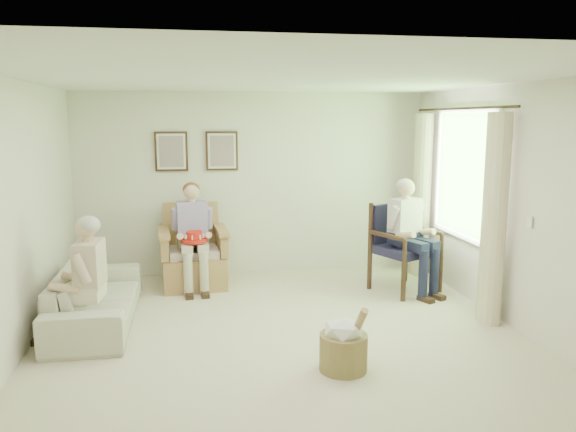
# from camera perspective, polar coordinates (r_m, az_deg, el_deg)

# --- Properties ---
(floor) EXTENTS (5.50, 5.50, 0.00)m
(floor) POSITION_cam_1_polar(r_m,az_deg,el_deg) (5.79, -0.34, -12.76)
(floor) COLOR beige
(floor) RESTS_ON ground
(back_wall) EXTENTS (5.00, 0.04, 2.60)m
(back_wall) POSITION_cam_1_polar(r_m,az_deg,el_deg) (8.13, -3.51, 3.28)
(back_wall) COLOR silver
(back_wall) RESTS_ON ground
(front_wall) EXTENTS (5.00, 0.04, 2.60)m
(front_wall) POSITION_cam_1_polar(r_m,az_deg,el_deg) (2.83, 8.86, -9.40)
(front_wall) COLOR silver
(front_wall) RESTS_ON ground
(left_wall) EXTENTS (0.04, 5.50, 2.60)m
(left_wall) POSITION_cam_1_polar(r_m,az_deg,el_deg) (5.60, -26.48, -0.72)
(left_wall) COLOR silver
(left_wall) RESTS_ON ground
(right_wall) EXTENTS (0.04, 5.50, 2.60)m
(right_wall) POSITION_cam_1_polar(r_m,az_deg,el_deg) (6.33, 22.59, 0.66)
(right_wall) COLOR silver
(right_wall) RESTS_ON ground
(ceiling) EXTENTS (5.00, 5.50, 0.02)m
(ceiling) POSITION_cam_1_polar(r_m,az_deg,el_deg) (5.36, -0.37, 13.84)
(ceiling) COLOR white
(ceiling) RESTS_ON back_wall
(window) EXTENTS (0.13, 2.50, 1.63)m
(window) POSITION_cam_1_polar(r_m,az_deg,el_deg) (7.31, 17.51, 4.35)
(window) COLOR #2D6B23
(window) RESTS_ON right_wall
(curtain_left) EXTENTS (0.34, 0.34, 2.30)m
(curtain_left) POSITION_cam_1_polar(r_m,az_deg,el_deg) (6.45, 20.19, -0.38)
(curtain_left) COLOR beige
(curtain_left) RESTS_ON ground
(curtain_right) EXTENTS (0.34, 0.34, 2.30)m
(curtain_right) POSITION_cam_1_polar(r_m,az_deg,el_deg) (8.19, 13.40, 2.02)
(curtain_right) COLOR beige
(curtain_right) RESTS_ON ground
(framed_print_left) EXTENTS (0.45, 0.05, 0.55)m
(framed_print_left) POSITION_cam_1_polar(r_m,az_deg,el_deg) (8.01, -11.77, 6.44)
(framed_print_left) COLOR #382114
(framed_print_left) RESTS_ON back_wall
(framed_print_right) EXTENTS (0.45, 0.05, 0.55)m
(framed_print_right) POSITION_cam_1_polar(r_m,az_deg,el_deg) (8.01, -6.74, 6.58)
(framed_print_right) COLOR #382114
(framed_print_right) RESTS_ON back_wall
(wicker_armchair) EXTENTS (0.86, 0.85, 1.09)m
(wicker_armchair) POSITION_cam_1_polar(r_m,az_deg,el_deg) (7.70, -9.57, -4.43)
(wicker_armchair) COLOR tan
(wicker_armchair) RESTS_ON ground
(wood_armchair) EXTENTS (0.73, 0.68, 1.12)m
(wood_armchair) POSITION_cam_1_polar(r_m,az_deg,el_deg) (7.53, 11.58, -2.73)
(wood_armchair) COLOR black
(wood_armchair) RESTS_ON ground
(sofa) EXTENTS (2.02, 0.79, 0.59)m
(sofa) POSITION_cam_1_polar(r_m,az_deg,el_deg) (6.57, -18.90, -7.81)
(sofa) COLOR beige
(sofa) RESTS_ON ground
(person_wicker) EXTENTS (0.40, 0.63, 1.38)m
(person_wicker) POSITION_cam_1_polar(r_m,az_deg,el_deg) (7.46, -9.66, -1.24)
(person_wicker) COLOR #BFB09A
(person_wicker) RESTS_ON ground
(person_dark) EXTENTS (0.40, 0.63, 1.44)m
(person_dark) POSITION_cam_1_polar(r_m,az_deg,el_deg) (7.32, 12.16, -1.10)
(person_dark) COLOR #181A36
(person_dark) RESTS_ON ground
(person_sofa) EXTENTS (0.42, 0.62, 1.25)m
(person_sofa) POSITION_cam_1_polar(r_m,az_deg,el_deg) (5.96, -19.91, -5.50)
(person_sofa) COLOR beige
(person_sofa) RESTS_ON ground
(red_hat) EXTENTS (0.32, 0.32, 0.14)m
(red_hat) POSITION_cam_1_polar(r_m,az_deg,el_deg) (7.27, -9.50, -2.22)
(red_hat) COLOR red
(red_hat) RESTS_ON person_wicker
(hatbox) EXTENTS (0.46, 0.46, 0.63)m
(hatbox) POSITION_cam_1_polar(r_m,az_deg,el_deg) (5.15, 5.69, -12.79)
(hatbox) COLOR tan
(hatbox) RESTS_ON ground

